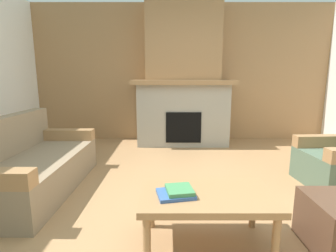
{
  "coord_description": "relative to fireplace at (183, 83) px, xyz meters",
  "views": [
    {
      "loc": [
        -0.28,
        -2.4,
        1.29
      ],
      "look_at": [
        -0.28,
        1.16,
        0.61
      ],
      "focal_mm": 27.74,
      "sensor_mm": 36.0,
      "label": 1
    }
  ],
  "objects": [
    {
      "name": "ground",
      "position": [
        0.0,
        -2.62,
        -1.16
      ],
      "size": [
        9.0,
        9.0,
        0.0
      ],
      "primitive_type": "plane",
      "color": "#9E754C"
    },
    {
      "name": "wall_back_wood_panel",
      "position": [
        0.0,
        0.38,
        0.19
      ],
      "size": [
        6.0,
        0.12,
        2.7
      ],
      "primitive_type": "cube",
      "color": "#997047",
      "rests_on": "ground"
    },
    {
      "name": "book_stack_near_edge",
      "position": [
        -0.21,
        -3.23,
        -0.71
      ],
      "size": [
        0.3,
        0.26,
        0.06
      ],
      "color": "#335699",
      "rests_on": "coffee_table"
    },
    {
      "name": "fireplace",
      "position": [
        0.0,
        0.0,
        0.0
      ],
      "size": [
        1.9,
        0.82,
        2.7
      ],
      "color": "gray",
      "rests_on": "ground"
    },
    {
      "name": "coffee_table",
      "position": [
        0.01,
        -3.19,
        -0.79
      ],
      "size": [
        1.0,
        0.6,
        0.43
      ],
      "color": "#997047",
      "rests_on": "ground"
    },
    {
      "name": "couch",
      "position": [
        -1.84,
        -2.21,
        -0.88
      ],
      "size": [
        0.86,
        1.81,
        0.85
      ],
      "color": "#847056",
      "rests_on": "ground"
    }
  ]
}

